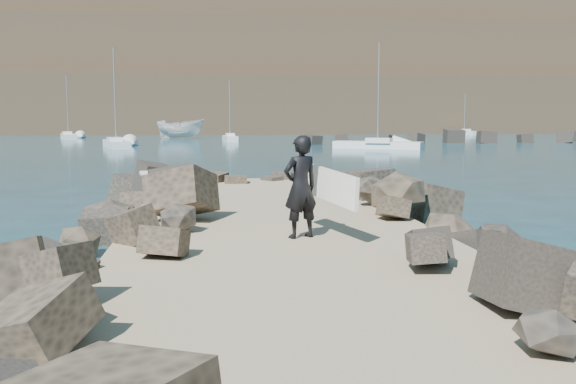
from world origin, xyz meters
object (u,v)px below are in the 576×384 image
Objects in this scene: surfboard_resting at (162,190)px; sailboat_b at (230,138)px; boat_imported at (181,129)px; surfer_with_board at (304,186)px.

sailboat_b reaches higher than surfboard_resting.
boat_imported reaches higher than surfer_with_board.
boat_imported is at bearing 72.96° from surfboard_resting.
surfboard_resting is at bearing -159.34° from boat_imported.
surfboard_resting is at bearing -93.34° from sailboat_b.
boat_imported is 74.82m from surfer_with_board.
surfer_with_board is 62.91m from sailboat_b.
surfboard_resting is 0.32× the size of sailboat_b.
boat_imported reaches higher than surfboard_resting.
surfer_with_board is (2.80, -4.07, 0.49)m from surfboard_resting.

